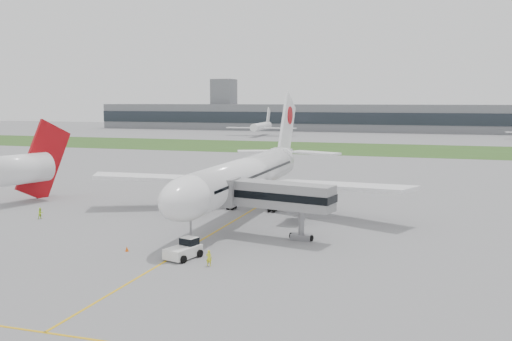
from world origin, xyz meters
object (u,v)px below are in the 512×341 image
(jet_bridge, at_px, (270,195))
(pushback_tug, at_px, (185,249))
(ground_crew_near, at_px, (209,258))
(neighbor_aircraft, at_px, (22,168))
(airliner, at_px, (247,174))

(jet_bridge, bearing_deg, pushback_tug, -105.54)
(ground_crew_near, xyz_separation_m, neighbor_aircraft, (-41.64, 23.64, 4.70))
(jet_bridge, distance_m, neighbor_aircraft, 45.17)
(pushback_tug, relative_size, neighbor_aircraft, 0.25)
(ground_crew_near, distance_m, neighbor_aircraft, 48.11)
(jet_bridge, xyz_separation_m, neighbor_aircraft, (-43.97, 10.34, 0.46))
(pushback_tug, bearing_deg, neighbor_aircraft, 165.89)
(jet_bridge, distance_m, ground_crew_near, 14.16)
(jet_bridge, bearing_deg, ground_crew_near, -88.12)
(airliner, relative_size, neighbor_aircraft, 3.13)
(neighbor_aircraft, bearing_deg, jet_bridge, 2.47)
(ground_crew_near, bearing_deg, airliner, -79.62)
(pushback_tug, xyz_separation_m, ground_crew_near, (3.52, -1.99, -0.12))
(airliner, bearing_deg, jet_bridge, -61.20)
(airliner, distance_m, ground_crew_near, 27.21)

